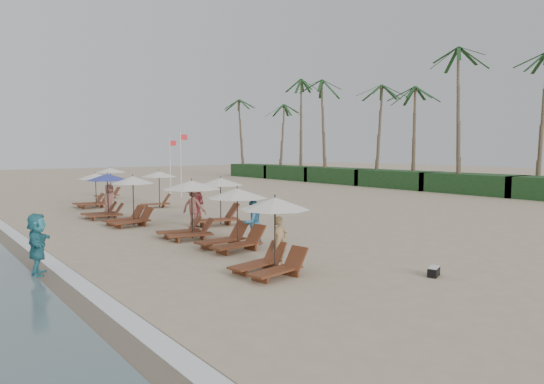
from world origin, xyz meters
TOP-DOWN VIEW (x-y plane):
  - ground at (0.00, 0.00)m, footprint 160.00×160.00m
  - foam_line at (-11.20, 10.00)m, footprint 0.50×140.00m
  - shrub_hedge at (22.00, 14.50)m, footprint 3.20×53.00m
  - palm_row at (21.91, 15.40)m, footprint 7.00×52.00m
  - lounger_station_0 at (-6.54, -3.66)m, footprint 2.36×2.06m
  - lounger_station_1 at (-5.46, 0.03)m, footprint 2.56×2.22m
  - lounger_station_2 at (-5.72, 2.91)m, footprint 2.57×2.40m
  - lounger_station_3 at (-6.38, 7.65)m, footprint 2.43×2.03m
  - lounger_station_4 at (-6.52, 10.69)m, footprint 2.43×2.19m
  - lounger_station_5 at (-5.49, 15.97)m, footprint 2.42×2.17m
  - inland_station_0 at (-2.95, 5.22)m, footprint 2.91×2.24m
  - inland_station_1 at (-2.23, 13.65)m, footprint 2.56×2.24m
  - inland_station_2 at (-2.73, 21.06)m, footprint 2.50×2.24m
  - beachgoer_near at (-5.74, -3.11)m, footprint 0.60×0.42m
  - beachgoer_mid_a at (-4.45, 0.22)m, footprint 0.86×0.69m
  - beachgoer_mid_b at (-4.11, 5.42)m, footprint 1.22×1.41m
  - beachgoer_far_a at (-2.86, 7.41)m, footprint 0.46×1.06m
  - beachgoer_far_b at (-5.92, 11.71)m, footprint 1.00×0.93m
  - waterline_walker at (-11.87, 0.34)m, footprint 1.04×1.75m
  - duffel_bag at (-2.93, -6.64)m, footprint 0.56×0.42m
  - flag_pole_near at (1.76, 18.37)m, footprint 0.60×0.08m
  - flag_pole_far at (2.32, 21.36)m, footprint 0.60×0.08m

SIDE VIEW (x-z plane):
  - ground at x=0.00m, z-range 0.00..0.00m
  - foam_line at x=-11.20m, z-range 0.00..0.02m
  - duffel_bag at x=-2.93m, z-range 0.00..0.28m
  - beachgoer_near at x=-5.74m, z-range 0.00..1.57m
  - shrub_hedge at x=22.00m, z-range 0.00..1.60m
  - beachgoer_mid_a at x=-4.45m, z-range 0.00..1.69m
  - beachgoer_far_b at x=-5.92m, z-range 0.00..1.71m
  - waterline_walker at x=-11.87m, z-range 0.00..1.79m
  - beachgoer_far_a at x=-2.86m, z-range 0.00..1.80m
  - beachgoer_mid_b at x=-4.11m, z-range 0.00..1.89m
  - lounger_station_1 at x=-5.46m, z-range 0.00..2.19m
  - lounger_station_3 at x=-6.38m, z-range -0.05..2.27m
  - lounger_station_5 at x=-5.49m, z-range 0.06..2.17m
  - lounger_station_0 at x=-6.54m, z-range 0.03..2.26m
  - lounger_station_4 at x=-6.52m, z-range 0.08..2.41m
  - inland_station_0 at x=-2.95m, z-range 0.15..2.38m
  - lounger_station_2 at x=-5.72m, z-range 0.13..2.48m
  - inland_station_1 at x=-2.23m, z-range 0.36..2.59m
  - inland_station_2 at x=-2.73m, z-range 0.38..2.61m
  - flag_pole_far at x=2.32m, z-range 0.24..4.71m
  - flag_pole_near at x=1.76m, z-range 0.25..5.13m
  - palm_row at x=21.91m, z-range 3.76..16.06m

